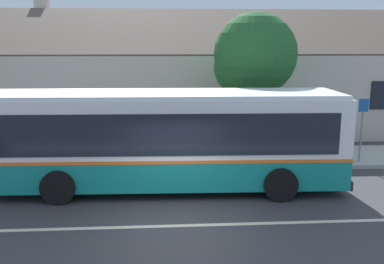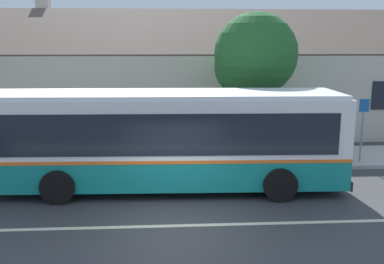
{
  "view_description": "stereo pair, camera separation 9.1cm",
  "coord_description": "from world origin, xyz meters",
  "px_view_note": "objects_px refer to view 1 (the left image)",
  "views": [
    {
      "loc": [
        -0.31,
        -10.11,
        4.55
      ],
      "look_at": [
        0.66,
        4.25,
        1.54
      ],
      "focal_mm": 40.0,
      "sensor_mm": 36.0,
      "label": 1
    },
    {
      "loc": [
        -0.21,
        -10.12,
        4.55
      ],
      "look_at": [
        0.66,
        4.25,
        1.54
      ],
      "focal_mm": 40.0,
      "sensor_mm": 36.0,
      "label": 2
    }
  ],
  "objects_px": {
    "bus_stop_sign": "(362,123)",
    "bench_down_street": "(85,149)",
    "street_tree_primary": "(252,58)",
    "transit_bus": "(165,138)"
  },
  "relations": [
    {
      "from": "street_tree_primary",
      "to": "bench_down_street",
      "type": "bearing_deg",
      "value": -173.18
    },
    {
      "from": "bench_down_street",
      "to": "street_tree_primary",
      "type": "bearing_deg",
      "value": 6.82
    },
    {
      "from": "street_tree_primary",
      "to": "bus_stop_sign",
      "type": "bearing_deg",
      "value": -24.37
    },
    {
      "from": "bench_down_street",
      "to": "transit_bus",
      "type": "bearing_deg",
      "value": -45.2
    },
    {
      "from": "bus_stop_sign",
      "to": "bench_down_street",
      "type": "bearing_deg",
      "value": 174.69
    },
    {
      "from": "street_tree_primary",
      "to": "bus_stop_sign",
      "type": "height_order",
      "value": "street_tree_primary"
    },
    {
      "from": "transit_bus",
      "to": "bench_down_street",
      "type": "distance_m",
      "value": 4.44
    },
    {
      "from": "bench_down_street",
      "to": "street_tree_primary",
      "type": "xyz_separation_m",
      "value": [
        6.51,
        0.78,
        3.39
      ]
    },
    {
      "from": "transit_bus",
      "to": "bench_down_street",
      "type": "xyz_separation_m",
      "value": [
        -3.03,
        3.05,
        -1.08
      ]
    },
    {
      "from": "transit_bus",
      "to": "street_tree_primary",
      "type": "relative_size",
      "value": 1.94
    }
  ]
}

